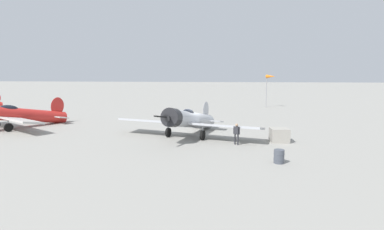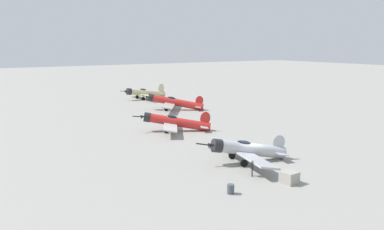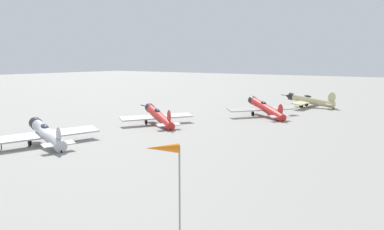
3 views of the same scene
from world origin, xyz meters
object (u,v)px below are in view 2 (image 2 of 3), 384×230
Objects in this scene: fuel_drum at (231,189)px; airplane_foreground at (246,149)px; airplane_mid_apron at (175,122)px; airplane_outer_stand at (145,93)px; equipment_crate at (289,178)px; airplane_far_line at (174,102)px; ground_crew_mechanic at (252,166)px.

airplane_foreground is at bearing 42.18° from fuel_drum.
airplane_mid_apron is 0.85× the size of airplane_outer_stand.
airplane_outer_stand is 60.59m from equipment_crate.
airplane_far_line is at bearing -93.03° from airplane_foreground.
airplane_mid_apron is 35.67m from airplane_outer_stand.
airplane_foreground is 1.01× the size of airplane_outer_stand.
airplane_foreground reaches higher than fuel_drum.
airplane_outer_stand reaches higher than airplane_foreground.
airplane_far_line is (11.10, 34.50, 0.10)m from airplane_foreground.
fuel_drum is at bearing 101.72° from airplane_far_line.
airplane_far_line is 7.02× the size of ground_crew_mechanic.
equipment_crate is (1.54, -3.36, -0.44)m from ground_crew_mechanic.
airplane_outer_stand is 57.72m from ground_crew_mechanic.
airplane_outer_stand is at bearing -79.01° from airplane_mid_apron.
airplane_foreground is 9.81m from fuel_drum.
airplane_far_line reaches higher than airplane_foreground.
airplane_outer_stand is 8.30× the size of equipment_crate.
airplane_foreground is 8.41× the size of equipment_crate.
airplane_mid_apron reaches higher than fuel_drum.
ground_crew_mechanic is (-15.77, -55.52, -0.46)m from airplane_outer_stand.
airplane_mid_apron is 7.07× the size of equipment_crate.
fuel_drum is at bearing 70.51° from airplane_outer_stand.
airplane_mid_apron reaches higher than airplane_foreground.
ground_crew_mechanic is 1.96× the size of fuel_drum.
airplane_foreground is 1.11× the size of airplane_far_line.
ground_crew_mechanic is at bearing 74.00° from airplane_outer_stand.
ground_crew_mechanic is at bearing 114.66° from equipment_crate.
airplane_mid_apron reaches higher than equipment_crate.
airplane_far_line reaches higher than fuel_drum.
equipment_crate is at bearing 109.57° from airplane_far_line.
equipment_crate is at bearing 114.21° from airplane_mid_apron.
airplane_foreground is 7.49m from equipment_crate.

